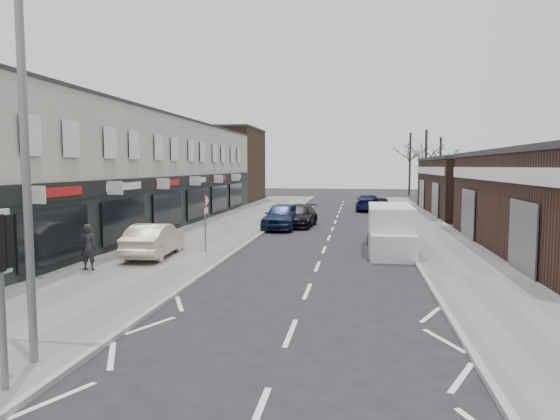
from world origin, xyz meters
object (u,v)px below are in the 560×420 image
at_px(pedestrian, 88,247).
at_px(parked_car_left_b, 300,216).
at_px(parked_car_left_a, 282,216).
at_px(warning_sign, 206,205).
at_px(parked_car_right_a, 386,225).
at_px(parked_car_right_c, 368,203).
at_px(white_van, 390,230).
at_px(street_lamp, 33,130).
at_px(sedan_on_pavement, 154,240).
at_px(parked_car_right_b, 379,204).

bearing_deg(pedestrian, parked_car_left_b, -108.15).
height_order(parked_car_left_a, parked_car_left_b, parked_car_left_a).
xyz_separation_m(warning_sign, parked_car_left_a, (2.01, 9.50, -1.38)).
xyz_separation_m(parked_car_right_a, parked_car_right_c, (-0.57, 17.46, -0.02)).
height_order(warning_sign, parked_car_right_c, warning_sign).
height_order(pedestrian, parked_car_left_b, pedestrian).
xyz_separation_m(white_van, parked_car_right_c, (-0.54, 21.70, -0.28)).
distance_m(parked_car_right_a, parked_car_right_c, 17.47).
relative_size(pedestrian, parked_car_right_c, 0.34).
bearing_deg(street_lamp, parked_car_right_a, 68.11).
relative_size(sedan_on_pavement, parked_car_right_b, 1.04).
bearing_deg(sedan_on_pavement, parked_car_left_a, -113.22).
relative_size(white_van, parked_car_right_b, 1.34).
relative_size(white_van, sedan_on_pavement, 1.29).
distance_m(pedestrian, parked_car_right_a, 15.58).
xyz_separation_m(parked_car_left_b, parked_car_right_c, (4.70, 12.58, 0.05)).
xyz_separation_m(warning_sign, sedan_on_pavement, (-1.83, -1.48, -1.37)).
xyz_separation_m(street_lamp, parked_car_left_a, (1.37, 22.30, -3.80)).
bearing_deg(white_van, parked_car_right_a, 90.28).
bearing_deg(white_van, parked_car_right_b, 89.69).
distance_m(sedan_on_pavement, parked_car_right_c, 26.81).
bearing_deg(parked_car_left_b, parked_car_right_b, 67.29).
xyz_separation_m(sedan_on_pavement, parked_car_left_b, (4.79, 12.49, -0.15)).
distance_m(street_lamp, parked_car_right_c, 37.26).
bearing_deg(parked_car_left_a, parked_car_right_a, -25.08).
distance_m(parked_car_left_a, parked_car_right_a, 7.08).
height_order(warning_sign, white_van, warning_sign).
height_order(warning_sign, parked_car_right_a, warning_sign).
bearing_deg(sedan_on_pavement, warning_sign, -144.96).
bearing_deg(parked_car_left_b, street_lamp, -91.90).
relative_size(pedestrian, parked_car_right_b, 0.42).
distance_m(street_lamp, white_van, 16.92).
bearing_deg(warning_sign, parked_car_left_b, 74.95).
relative_size(warning_sign, parked_car_right_b, 0.66).
height_order(pedestrian, parked_car_right_a, pedestrian).
bearing_deg(parked_car_left_b, white_van, -56.38).
distance_m(parked_car_left_b, parked_car_right_b, 12.61).
bearing_deg(parked_car_left_a, parked_car_right_c, 71.47).
bearing_deg(warning_sign, street_lamp, -87.16).
xyz_separation_m(pedestrian, parked_car_right_a, (11.32, 10.69, -0.23)).
relative_size(white_van, parked_car_left_a, 1.14).
bearing_deg(street_lamp, warning_sign, 92.84).
distance_m(sedan_on_pavement, parked_car_right_b, 25.95).
bearing_deg(parked_car_left_a, parked_car_left_b, 61.04).
xyz_separation_m(warning_sign, pedestrian, (-3.09, -4.57, -1.22)).
height_order(parked_car_left_b, parked_car_right_c, parked_car_right_c).
distance_m(street_lamp, parked_car_left_b, 24.24).
relative_size(warning_sign, parked_car_right_c, 0.53).
bearing_deg(white_van, street_lamp, -116.57).
distance_m(warning_sign, parked_car_right_c, 24.84).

